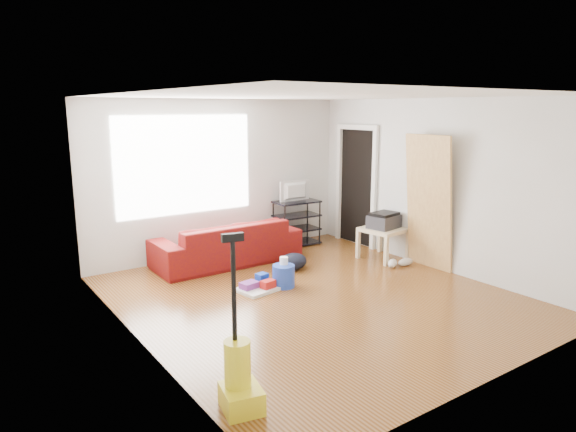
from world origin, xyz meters
TOP-DOWN VIEW (x-y plane):
  - room at (0.07, 0.15)m, footprint 4.51×5.01m
  - sofa at (-0.20, 1.95)m, footprint 2.26×0.88m
  - tv_stand at (1.32, 2.22)m, footprint 0.80×0.48m
  - tv at (1.32, 2.22)m, footprint 0.61×0.08m
  - side_table at (1.95, 0.74)m, footprint 0.68×0.68m
  - printer at (1.95, 0.74)m, footprint 0.53×0.44m
  - bucket at (-0.10, 0.55)m, footprint 0.30×0.30m
  - toilet_paper at (-0.07, 0.59)m, footprint 0.11×0.11m
  - cleaning_tray at (-0.45, 0.63)m, footprint 0.58×0.49m
  - backpack at (0.44, 1.09)m, footprint 0.50×0.42m
  - sneakers at (1.85, 0.30)m, footprint 0.52×0.27m
  - vacuum at (-2.00, -1.60)m, footprint 0.37×0.40m
  - door_panel at (2.13, 0.03)m, footprint 0.25×0.80m

SIDE VIEW (x-z plane):
  - sofa at x=-0.20m, z-range -0.33..0.33m
  - bucket at x=-0.10m, z-range -0.15..0.15m
  - backpack at x=0.44m, z-range -0.12..0.12m
  - door_panel at x=2.13m, z-range -0.99..0.99m
  - cleaning_tray at x=-0.45m, z-range -0.04..0.15m
  - sneakers at x=1.85m, z-range 0.00..0.12m
  - toilet_paper at x=-0.07m, z-range 0.15..0.25m
  - vacuum at x=-2.00m, z-range -0.45..0.98m
  - tv_stand at x=1.32m, z-range 0.01..0.79m
  - side_table at x=1.95m, z-range 0.17..0.67m
  - printer at x=1.95m, z-range 0.50..0.75m
  - tv at x=1.32m, z-range 0.78..1.13m
  - room at x=0.07m, z-range 0.00..2.51m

